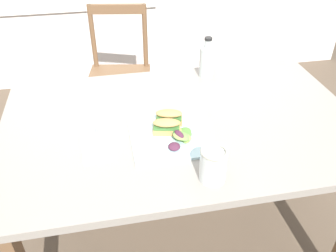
{
  "coord_description": "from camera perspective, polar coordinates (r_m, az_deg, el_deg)",
  "views": [
    {
      "loc": [
        -0.29,
        -1.16,
        1.54
      ],
      "look_at": [
        -0.08,
        -0.08,
        0.76
      ],
      "focal_mm": 38.29,
      "sensor_mm": 36.0,
      "label": 1
    }
  ],
  "objects": [
    {
      "name": "napkin_folded",
      "position": [
        1.32,
        -11.48,
        -2.75
      ],
      "size": [
        0.11,
        0.23,
        0.0
      ],
      "primitive_type": "cube",
      "rotation": [
        0.0,
        0.0,
        0.06
      ],
      "color": "white",
      "rests_on": "dining_table"
    },
    {
      "name": "chair_wooden_far",
      "position": [
        2.41,
        -7.77,
        8.04
      ],
      "size": [
        0.46,
        0.46,
        0.87
      ],
      "color": "brown",
      "rests_on": "ground"
    },
    {
      "name": "plate_lunch",
      "position": [
        1.33,
        0.33,
        -1.51
      ],
      "size": [
        0.29,
        0.29,
        0.01
      ],
      "primitive_type": "cube",
      "color": "silver",
      "rests_on": "dining_table"
    },
    {
      "name": "salad_mixed_greens",
      "position": [
        1.29,
        2.12,
        -1.63
      ],
      "size": [
        0.11,
        0.14,
        0.04
      ],
      "color": "#84A84C",
      "rests_on": "plate_lunch"
    },
    {
      "name": "fork_on_napkin",
      "position": [
        1.33,
        -11.49,
        -2.17
      ],
      "size": [
        0.03,
        0.19,
        0.0
      ],
      "color": "silver",
      "rests_on": "napkin_folded"
    },
    {
      "name": "sandwich_half_front",
      "position": [
        1.32,
        -0.23,
        -0.0
      ],
      "size": [
        0.11,
        0.08,
        0.06
      ],
      "color": "tan",
      "rests_on": "plate_lunch"
    },
    {
      "name": "mason_jar_iced_tea",
      "position": [
        1.13,
        7.23,
        -6.32
      ],
      "size": [
        0.09,
        0.09,
        0.12
      ],
      "color": "#995623",
      "rests_on": "dining_table"
    },
    {
      "name": "sandwich_half_back",
      "position": [
        1.37,
        0.18,
        1.49
      ],
      "size": [
        0.11,
        0.08,
        0.06
      ],
      "color": "tan",
      "rests_on": "plate_lunch"
    },
    {
      "name": "ground_plane",
      "position": [
        1.95,
        1.84,
        -16.9
      ],
      "size": [
        7.86,
        7.86,
        0.0
      ],
      "primitive_type": "plane",
      "color": "brown"
    },
    {
      "name": "dining_table",
      "position": [
        1.48,
        2.1,
        -2.78
      ],
      "size": [
        1.41,
        0.89,
        0.74
      ],
      "color": "gray",
      "rests_on": "ground"
    },
    {
      "name": "bottle_cold_brew",
      "position": [
        1.72,
        6.19,
        9.96
      ],
      "size": [
        0.07,
        0.07,
        0.19
      ],
      "color": "black",
      "rests_on": "dining_table"
    }
  ]
}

